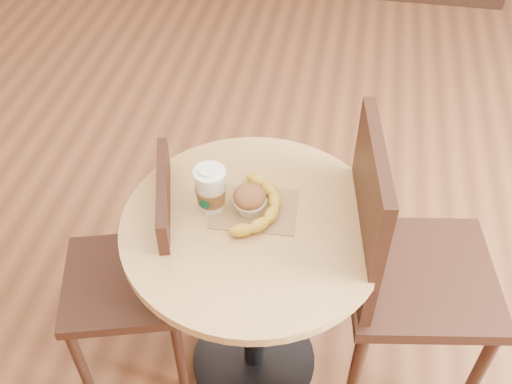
% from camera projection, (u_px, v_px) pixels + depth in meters
% --- Properties ---
extents(cafe_table, '(0.74, 0.74, 0.75)m').
position_uv_depth(cafe_table, '(254.00, 268.00, 1.80)').
color(cafe_table, black).
rests_on(cafe_table, ground).
extents(chair_left, '(0.47, 0.47, 0.86)m').
position_uv_depth(chair_left, '(140.00, 271.00, 1.89)').
color(chair_left, '#331B12').
rests_on(chair_left, ground).
extents(chair_right, '(0.51, 0.51, 1.02)m').
position_uv_depth(chair_right, '(401.00, 265.00, 1.79)').
color(chair_right, '#331B12').
rests_on(chair_right, ground).
extents(kraft_bag, '(0.25, 0.19, 0.00)m').
position_uv_depth(kraft_bag, '(254.00, 209.00, 1.69)').
color(kraft_bag, olive).
rests_on(kraft_bag, cafe_table).
extents(coffee_cup, '(0.09, 0.09, 0.15)m').
position_uv_depth(coffee_cup, '(211.00, 191.00, 1.65)').
color(coffee_cup, white).
rests_on(coffee_cup, cafe_table).
extents(muffin, '(0.09, 0.09, 0.08)m').
position_uv_depth(muffin, '(250.00, 200.00, 1.66)').
color(muffin, white).
rests_on(muffin, kraft_bag).
extents(banana, '(0.17, 0.29, 0.04)m').
position_uv_depth(banana, '(261.00, 206.00, 1.67)').
color(banana, gold).
rests_on(banana, kraft_bag).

